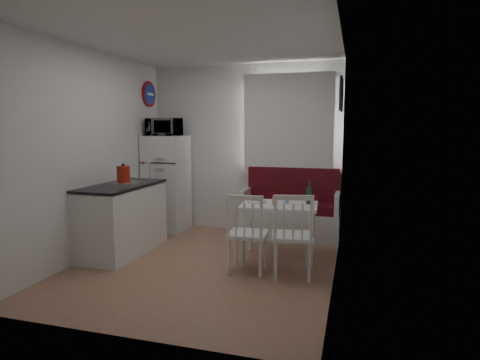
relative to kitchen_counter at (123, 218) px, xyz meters
The scene contains 22 objects.
floor 1.29m from the kitchen_counter, ahead, with size 3.00×3.50×0.02m, color #A07155.
ceiling 2.46m from the kitchen_counter, ahead, with size 3.00×3.50×0.02m, color white.
wall_back 2.17m from the kitchen_counter, 53.04° to the left, with size 3.00×0.02×2.60m, color white.
wall_front 2.41m from the kitchen_counter, 57.81° to the right, with size 3.00×0.02×2.60m, color white.
wall_left 0.91m from the kitchen_counter, 152.61° to the right, with size 0.02×3.50×2.60m, color white.
wall_right 2.83m from the kitchen_counter, ahead, with size 0.02×3.50×2.60m, color white.
window 2.72m from the kitchen_counter, 39.47° to the left, with size 1.22×0.06×1.47m, color white.
curtain 2.71m from the kitchen_counter, 38.19° to the left, with size 1.35×0.02×1.50m, color white.
kitchen_counter is the anchor object (origin of this frame).
wall_sign 2.15m from the kitchen_counter, 101.80° to the left, with size 0.40×0.40×0.03m, color #192F9B.
picture_frame 3.25m from the kitchen_counter, 19.45° to the left, with size 0.04×0.52×0.42m, color black.
bench 2.41m from the kitchen_counter, 34.40° to the left, with size 1.44×0.55×1.03m.
dining_table 2.03m from the kitchen_counter, ahead, with size 0.96×0.70×0.69m.
chair_left 1.79m from the kitchen_counter, 10.87° to the right, with size 0.45×0.43×0.49m.
chair_right 2.28m from the kitchen_counter, ahead, with size 0.51×0.50×0.50m.
fridge 1.28m from the kitchen_counter, 89.10° to the left, with size 0.60×0.60×1.50m, color white.
microwave 1.68m from the kitchen_counter, 89.06° to the left, with size 0.49×0.33×0.27m, color white.
kettle 0.58m from the kitchen_counter, 30.06° to the right, with size 0.20×0.20×0.26m, color red.
wine_bottle 2.42m from the kitchen_counter, 10.31° to the left, with size 0.07×0.07×0.29m, color #164529, non-canonical shape.
drinking_glass_orange 1.99m from the kitchen_counter, ahead, with size 0.06×0.06×0.10m, color orange.
drinking_glass_blue 2.13m from the kitchen_counter, 10.29° to the left, with size 0.05×0.05×0.09m, color #82B8DD.
plate 1.75m from the kitchen_counter, 11.55° to the left, with size 0.24×0.24×0.02m, color white.
Camera 1 is at (1.68, -4.33, 1.62)m, focal length 30.00 mm.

